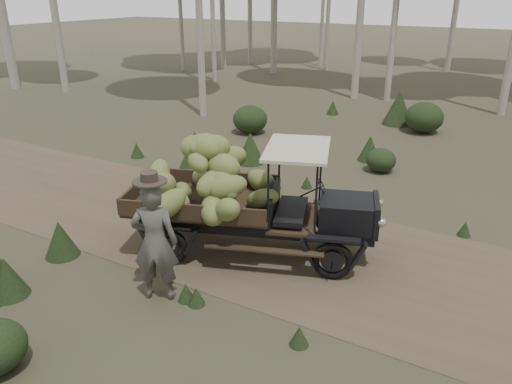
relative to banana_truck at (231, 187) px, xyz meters
The scene contains 5 objects.
ground 3.03m from the banana_truck, 13.65° to the left, with size 120.00×120.00×0.00m, color #473D2B.
dirt_track 3.03m from the banana_truck, 13.65° to the left, with size 70.00×4.00×0.01m, color brown.
banana_truck is the anchor object (origin of this frame).
farmer 1.81m from the banana_truck, 97.64° to the right, with size 0.83×0.72×2.07m.
undergrowth 3.55m from the banana_truck, ahead, with size 23.54×23.14×1.37m.
Camera 1 is at (1.69, -7.41, 4.48)m, focal length 35.00 mm.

